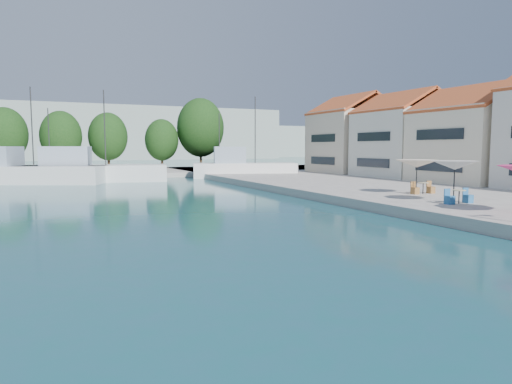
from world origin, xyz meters
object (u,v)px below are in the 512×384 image
umbrella_white (455,165)px  trawler_02 (12,173)px  trawler_03 (86,172)px  trawler_04 (242,169)px  umbrella_cream (417,164)px

umbrella_white → trawler_02: bearing=124.9°
trawler_02 → umbrella_white: bearing=-30.6°
trawler_03 → trawler_04: (17.81, -1.01, 0.00)m
trawler_04 → umbrella_cream: bearing=-71.9°
trawler_03 → umbrella_white: (16.88, -33.67, 1.63)m
trawler_04 → umbrella_white: trawler_04 is taller
trawler_03 → trawler_04: size_ratio=1.29×
trawler_04 → umbrella_cream: trawler_04 is taller
trawler_02 → umbrella_cream: (25.44, -30.02, 1.56)m
trawler_02 → trawler_04: (24.91, -1.75, 0.00)m
trawler_03 → trawler_04: same height
trawler_02 → umbrella_white: 41.97m
trawler_04 → umbrella_cream: 28.32m
trawler_02 → umbrella_cream: 39.39m
trawler_03 → umbrella_white: bearing=-50.8°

